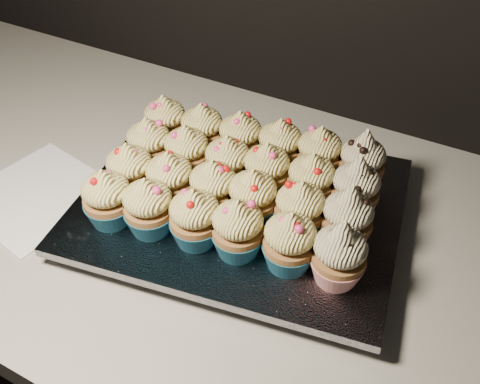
{
  "coord_description": "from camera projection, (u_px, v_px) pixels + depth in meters",
  "views": [
    {
      "loc": [
        0.0,
        1.23,
        1.42
      ],
      "look_at": [
        -0.24,
        1.7,
        0.95
      ],
      "focal_mm": 40.0,
      "sensor_mm": 36.0,
      "label": 1
    }
  ],
  "objects": [
    {
      "name": "worktop",
      "position": [
        413.0,
        293.0,
        0.67
      ],
      "size": [
        2.44,
        0.64,
        0.04
      ],
      "primitive_type": "cube",
      "color": "beige",
      "rests_on": "cabinet"
    },
    {
      "name": "napkin",
      "position": [
        37.0,
        195.0,
        0.77
      ],
      "size": [
        0.2,
        0.2,
        0.0
      ],
      "primitive_type": "cube",
      "rotation": [
        0.0,
        0.0,
        -0.19
      ],
      "color": "white",
      "rests_on": "worktop"
    },
    {
      "name": "baking_tray",
      "position": [
        240.0,
        213.0,
        0.73
      ],
      "size": [
        0.43,
        0.35,
        0.02
      ],
      "primitive_type": "cube",
      "rotation": [
        0.0,
        0.0,
        0.16
      ],
      "color": "black",
      "rests_on": "worktop"
    },
    {
      "name": "foil_lining",
      "position": [
        240.0,
        204.0,
        0.72
      ],
      "size": [
        0.47,
        0.39,
        0.01
      ],
      "primitive_type": "cube",
      "rotation": [
        0.0,
        0.0,
        0.16
      ],
      "color": "silver",
      "rests_on": "baking_tray"
    },
    {
      "name": "cupcake_0",
      "position": [
        107.0,
        198.0,
        0.66
      ],
      "size": [
        0.06,
        0.06,
        0.08
      ],
      "color": "#195A75",
      "rests_on": "foil_lining"
    },
    {
      "name": "cupcake_1",
      "position": [
        148.0,
        207.0,
        0.65
      ],
      "size": [
        0.06,
        0.06,
        0.08
      ],
      "color": "#195A75",
      "rests_on": "foil_lining"
    },
    {
      "name": "cupcake_2",
      "position": [
        195.0,
        218.0,
        0.64
      ],
      "size": [
        0.06,
        0.06,
        0.08
      ],
      "color": "#195A75",
      "rests_on": "foil_lining"
    },
    {
      "name": "cupcake_3",
      "position": [
        238.0,
        229.0,
        0.62
      ],
      "size": [
        0.06,
        0.06,
        0.08
      ],
      "color": "#195A75",
      "rests_on": "foil_lining"
    },
    {
      "name": "cupcake_4",
      "position": [
        290.0,
        242.0,
        0.61
      ],
      "size": [
        0.06,
        0.06,
        0.08
      ],
      "color": "#195A75",
      "rests_on": "foil_lining"
    },
    {
      "name": "cupcake_5",
      "position": [
        339.0,
        254.0,
        0.59
      ],
      "size": [
        0.06,
        0.06,
        0.1
      ],
      "color": "red",
      "rests_on": "foil_lining"
    },
    {
      "name": "cupcake_6",
      "position": [
        130.0,
        171.0,
        0.7
      ],
      "size": [
        0.06,
        0.06,
        0.08
      ],
      "color": "#195A75",
      "rests_on": "foil_lining"
    },
    {
      "name": "cupcake_7",
      "position": [
        170.0,
        180.0,
        0.69
      ],
      "size": [
        0.06,
        0.06,
        0.08
      ],
      "color": "#195A75",
      "rests_on": "foil_lining"
    },
    {
      "name": "cupcake_8",
      "position": [
        214.0,
        188.0,
        0.68
      ],
      "size": [
        0.06,
        0.06,
        0.08
      ],
      "color": "#195A75",
      "rests_on": "foil_lining"
    },
    {
      "name": "cupcake_9",
      "position": [
        252.0,
        198.0,
        0.66
      ],
      "size": [
        0.06,
        0.06,
        0.08
      ],
      "color": "#195A75",
      "rests_on": "foil_lining"
    },
    {
      "name": "cupcake_10",
      "position": [
        300.0,
        210.0,
        0.65
      ],
      "size": [
        0.06,
        0.06,
        0.08
      ],
      "color": "#195A75",
      "rests_on": "foil_lining"
    },
    {
      "name": "cupcake_11",
      "position": [
        347.0,
        218.0,
        0.63
      ],
      "size": [
        0.06,
        0.06,
        0.1
      ],
      "color": "red",
      "rests_on": "foil_lining"
    },
    {
      "name": "cupcake_12",
      "position": [
        149.0,
        145.0,
        0.75
      ],
      "size": [
        0.06,
        0.06,
        0.08
      ],
      "color": "#195A75",
      "rests_on": "foil_lining"
    },
    {
      "name": "cupcake_13",
      "position": [
        187.0,
        152.0,
        0.73
      ],
      "size": [
        0.06,
        0.06,
        0.08
      ],
      "color": "#195A75",
      "rests_on": "foil_lining"
    },
    {
      "name": "cupcake_14",
      "position": [
        228.0,
        163.0,
        0.72
      ],
      "size": [
        0.06,
        0.06,
        0.08
      ],
      "color": "#195A75",
      "rests_on": "foil_lining"
    },
    {
      "name": "cupcake_15",
      "position": [
        266.0,
        171.0,
        0.7
      ],
      "size": [
        0.06,
        0.06,
        0.08
      ],
      "color": "#195A75",
      "rests_on": "foil_lining"
    },
    {
      "name": "cupcake_16",
      "position": [
        311.0,
        181.0,
        0.69
      ],
      "size": [
        0.06,
        0.06,
        0.08
      ],
      "color": "#195A75",
      "rests_on": "foil_lining"
    },
    {
      "name": "cupcake_17",
      "position": [
        355.0,
        188.0,
        0.67
      ],
      "size": [
        0.06,
        0.06,
        0.1
      ],
      "color": "red",
      "rests_on": "foil_lining"
    },
    {
      "name": "cupcake_18",
      "position": [
        165.0,
        122.0,
        0.79
      ],
      "size": [
        0.06,
        0.06,
        0.08
      ],
      "color": "#195A75",
      "rests_on": "foil_lining"
    },
    {
      "name": "cupcake_19",
      "position": [
        202.0,
        130.0,
        0.77
      ],
      "size": [
        0.06,
        0.06,
        0.08
      ],
      "color": "#195A75",
      "rests_on": "foil_lining"
    },
    {
      "name": "cupcake_20",
      "position": [
        240.0,
        138.0,
        0.76
      ],
      "size": [
        0.06,
        0.06,
        0.08
      ],
      "color": "#195A75",
      "rests_on": "foil_lining"
    },
    {
      "name": "cupcake_21",
      "position": [
        280.0,
        146.0,
        0.74
      ],
      "size": [
        0.06,
        0.06,
        0.08
      ],
      "color": "#195A75",
      "rests_on": "foil_lining"
    },
    {
      "name": "cupcake_22",
      "position": [
        319.0,
        154.0,
        0.73
      ],
      "size": [
        0.06,
        0.06,
        0.08
      ],
      "color": "#195A75",
      "rests_on": "foil_lining"
    },
    {
      "name": "cupcake_23",
      "position": [
        362.0,
        162.0,
        0.71
      ],
      "size": [
        0.06,
        0.06,
        0.1
      ],
      "color": "red",
      "rests_on": "foil_lining"
    }
  ]
}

